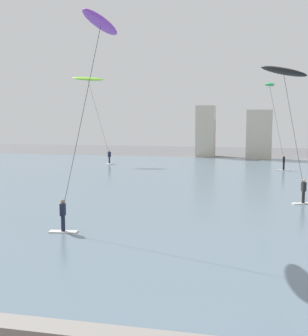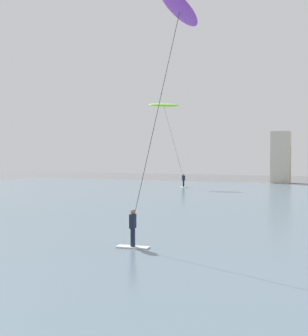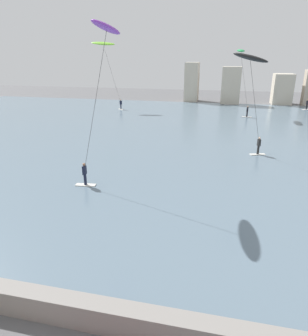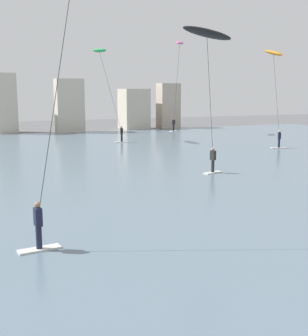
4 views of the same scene
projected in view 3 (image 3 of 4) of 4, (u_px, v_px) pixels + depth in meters
The scene contains 7 objects.
seawall_barrier at pixel (33, 302), 10.78m from camera, with size 60.00×0.70×1.00m, color gray.
water_bay at pixel (169, 134), 35.34m from camera, with size 84.00×52.00×0.10m, color slate.
far_shore_buildings at pixel (239, 86), 57.61m from camera, with size 24.28×5.43×7.35m.
kitesurfer_purple at pixel (105, 41), 18.60m from camera, with size 3.15×3.63×10.65m.
kitesurfer_lime at pixel (104, 48), 49.52m from camera, with size 5.71×2.74×10.77m.
kitesurfer_black at pixel (252, 70), 24.28m from camera, with size 3.81×3.11×8.94m.
kitesurfer_green at pixel (241, 56), 43.79m from camera, with size 2.91×3.81×9.42m.
Camera 3 is at (6.04, -3.23, 8.66)m, focal length 32.80 mm.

